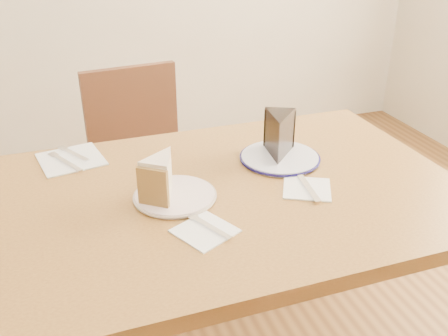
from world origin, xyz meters
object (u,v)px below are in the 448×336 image
plate_cream (175,196)px  plate_navy (280,158)px  chair_far (146,173)px  carrot_cake (163,177)px  table (228,221)px  chocolate_cake (279,138)px

plate_cream → plate_navy: size_ratio=0.90×
plate_navy → chair_far: bearing=118.0°
plate_navy → carrot_cake: carrot_cake is taller
table → plate_navy: 0.25m
chair_far → plate_cream: 0.72m
carrot_cake → plate_cream: bearing=15.6°
plate_navy → chocolate_cake: chocolate_cake is taller
chair_far → plate_navy: size_ratio=3.96×
plate_cream → carrot_cake: (-0.02, 0.01, 0.05)m
table → plate_navy: (0.20, 0.11, 0.10)m
chair_far → carrot_cake: size_ratio=8.36×
chocolate_cake → plate_navy: bearing=154.3°
table → plate_cream: (-0.14, -0.00, 0.10)m
table → carrot_cake: size_ratio=11.58×
plate_navy → chocolate_cake: bearing=128.6°
plate_cream → carrot_cake: bearing=157.9°
table → chair_far: (-0.10, 0.66, -0.17)m
chair_far → chocolate_cake: chocolate_cake is taller
table → chocolate_cake: chocolate_cake is taller
chair_far → plate_navy: chair_far is taller
chair_far → carrot_cake: 0.73m
carrot_cake → table: bearing=34.7°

